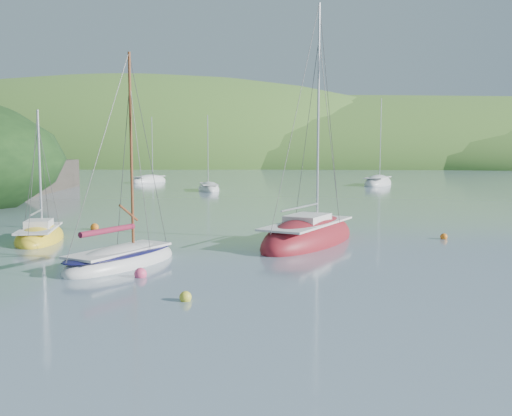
# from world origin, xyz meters

# --- Properties ---
(ground) EXTENTS (700.00, 700.00, 0.00)m
(ground) POSITION_xyz_m (0.00, 0.00, 0.00)
(ground) COLOR slate
(ground) RESTS_ON ground
(shoreline_hills) EXTENTS (690.00, 135.00, 56.00)m
(shoreline_hills) POSITION_xyz_m (-9.66, 172.42, 0.00)
(shoreline_hills) COLOR #42712B
(shoreline_hills) RESTS_ON ground
(daysailer_white) EXTENTS (4.52, 6.58, 9.51)m
(daysailer_white) POSITION_xyz_m (-3.20, 1.86, 0.22)
(daysailer_white) COLOR silver
(daysailer_white) RESTS_ON ground
(sloop_red) EXTENTS (6.31, 9.56, 13.40)m
(sloop_red) POSITION_xyz_m (4.49, 8.48, 0.24)
(sloop_red) COLOR maroon
(sloop_red) RESTS_ON ground
(sailboat_yellow) EXTENTS (3.79, 6.14, 7.61)m
(sailboat_yellow) POSITION_xyz_m (-9.77, 7.65, 0.18)
(sailboat_yellow) COLOR yellow
(sailboat_yellow) RESTS_ON ground
(distant_sloop_a) EXTENTS (4.19, 7.16, 9.66)m
(distant_sloop_a) POSITION_xyz_m (-8.02, 45.09, 0.17)
(distant_sloop_a) COLOR silver
(distant_sloop_a) RESTS_ON ground
(distant_sloop_b) EXTENTS (5.73, 9.50, 12.79)m
(distant_sloop_b) POSITION_xyz_m (12.85, 58.09, 0.21)
(distant_sloop_b) COLOR silver
(distant_sloop_b) RESTS_ON ground
(distant_sloop_c) EXTENTS (4.92, 7.78, 10.48)m
(distant_sloop_c) POSITION_xyz_m (-20.04, 60.73, 0.18)
(distant_sloop_c) COLOR silver
(distant_sloop_c) RESTS_ON ground
(mooring_buoys) EXTENTS (20.73, 15.92, 0.50)m
(mooring_buoys) POSITION_xyz_m (-1.45, 5.29, 0.12)
(mooring_buoys) COLOR gold
(mooring_buoys) RESTS_ON ground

